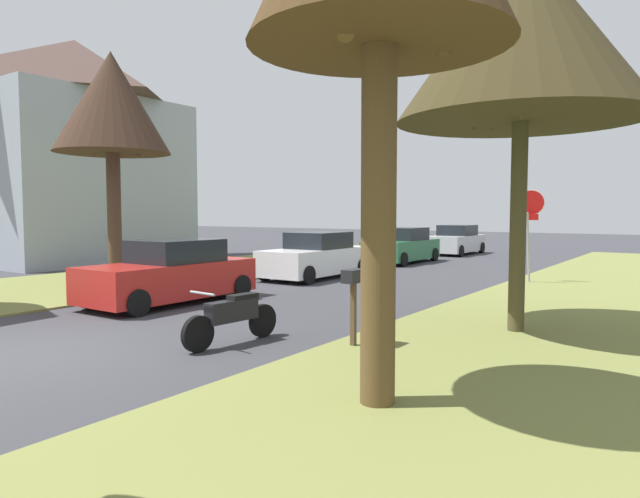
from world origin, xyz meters
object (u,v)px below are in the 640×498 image
Objects in this scene: street_tree_right_mid_a at (523,32)px; curbside_mailbox at (353,285)px; parked_sedan_green at (402,247)px; stop_sign_far at (531,215)px; street_tree_left_mid_a at (112,105)px; parked_sedan_silver at (456,241)px; parked_motorcycle at (233,316)px; parked_sedan_red at (171,274)px; parked_sedan_white at (316,257)px.

curbside_mailbox is at bearing -124.71° from street_tree_right_mid_a.
parked_sedan_green is at bearing 113.66° from curbside_mailbox.
street_tree_left_mid_a reaches higher than stop_sign_far.
parked_motorcycle is (4.51, -21.95, -0.24)m from parked_sedan_silver.
parked_sedan_green is 1.00× the size of parked_sedan_silver.
parked_sedan_red reaches higher than parked_motorcycle.
parked_sedan_white is 1.00× the size of parked_sedan_silver.
parked_sedan_green is at bearing -91.05° from parked_sedan_silver.
parked_sedan_red is at bearing -170.69° from street_tree_right_mid_a.
parked_sedan_green is 16.14m from curbside_mailbox.
parked_sedan_white is at bearing 116.97° from parked_motorcycle.
stop_sign_far is at bearing 22.00° from parked_sedan_white.
street_tree_left_mid_a is (-10.29, -7.89, 3.34)m from stop_sign_far.
parked_sedan_silver is at bearing 106.83° from curbside_mailbox.
street_tree_right_mid_a is 1.61× the size of parked_sedan_silver.
street_tree_right_mid_a is 20.63m from parked_sedan_silver.
parked_sedan_silver is 22.41m from parked_motorcycle.
stop_sign_far is 11.67m from parked_motorcycle.
parked_sedan_silver is (-0.17, 19.62, 0.00)m from parked_sedan_red.
parked_motorcycle is 2.15m from curbside_mailbox.
stop_sign_far reaches higher than parked_sedan_white.
parked_motorcycle is at bearing -153.48° from curbside_mailbox.
parked_sedan_green is (-6.63, 4.33, -1.44)m from stop_sign_far.
parked_sedan_white and parked_sedan_green have the same top height.
street_tree_left_mid_a is 3.44× the size of parked_motorcycle.
parked_sedan_silver reaches higher than curbside_mailbox.
street_tree_left_mid_a is at bearing 165.80° from curbside_mailbox.
street_tree_right_mid_a reaches higher than parked_sedan_white.
street_tree_left_mid_a is 13.62m from parked_sedan_green.
parked_sedan_red is 1.00× the size of parked_sedan_silver.
street_tree_right_mid_a reaches higher than parked_sedan_green.
stop_sign_far is 0.66× the size of parked_sedan_silver.
stop_sign_far reaches higher than curbside_mailbox.
stop_sign_far is 8.05m from parked_sedan_green.
parked_sedan_silver is (3.77, 18.46, -4.78)m from street_tree_left_mid_a.
curbside_mailbox is at bearing -14.20° from street_tree_left_mid_a.
parked_sedan_green is at bearing 106.40° from parked_motorcycle.
parked_sedan_silver is 2.15× the size of parked_motorcycle.
street_tree_left_mid_a is 1.59× the size of parked_sedan_green.
parked_sedan_red is (-6.35, -9.05, -1.44)m from stop_sign_far.
stop_sign_far is 13.39m from street_tree_left_mid_a.
stop_sign_far is 0.41× the size of street_tree_right_mid_a.
parked_sedan_white is at bearing -158.00° from stop_sign_far.
curbside_mailbox is (-1.89, -2.73, -4.45)m from street_tree_right_mid_a.
parked_motorcycle is (4.46, -8.76, -0.24)m from parked_sedan_white.
parked_sedan_green is 16.37m from parked_motorcycle.
street_tree_right_mid_a reaches higher than stop_sign_far.
curbside_mailbox reaches higher than parked_motorcycle.
parked_sedan_white is 6.94m from parked_sedan_green.
street_tree_right_mid_a is 15.43m from parked_sedan_green.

